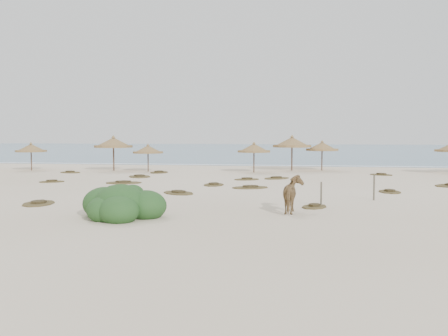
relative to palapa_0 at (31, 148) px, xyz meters
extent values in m
plane|color=beige|center=(19.46, -15.97, -1.96)|extent=(160.00, 160.00, 0.00)
cube|color=#2A5780|center=(19.46, 59.03, -1.95)|extent=(200.00, 100.00, 0.01)
cube|color=white|center=(19.46, 10.03, -1.95)|extent=(70.00, 0.60, 0.01)
cylinder|color=brown|center=(0.00, 0.00, -1.01)|extent=(0.11, 0.11, 1.89)
cylinder|color=olive|center=(0.00, 0.00, -0.23)|extent=(3.04, 3.04, 0.16)
cone|color=olive|center=(0.00, 0.00, 0.06)|extent=(2.93, 2.93, 0.67)
cone|color=olive|center=(0.00, 0.00, 0.47)|extent=(0.32, 0.32, 0.20)
cylinder|color=brown|center=(7.41, 0.75, -0.78)|extent=(0.13, 0.13, 2.35)
cylinder|color=olive|center=(7.41, 0.75, 0.19)|extent=(4.01, 4.01, 0.20)
cone|color=olive|center=(7.41, 0.75, 0.56)|extent=(3.88, 3.88, 0.84)
cone|color=olive|center=(7.41, 0.75, 1.06)|extent=(0.40, 0.40, 0.25)
cylinder|color=brown|center=(10.70, 0.31, -1.05)|extent=(0.10, 0.10, 1.81)
cylinder|color=olive|center=(10.70, 0.31, -0.30)|extent=(2.76, 2.76, 0.16)
cone|color=olive|center=(10.70, 0.31, -0.02)|extent=(2.67, 2.67, 0.65)
cone|color=olive|center=(10.70, 0.31, 0.37)|extent=(0.31, 0.31, 0.19)
cylinder|color=brown|center=(19.82, 0.76, -0.99)|extent=(0.11, 0.11, 1.95)
cylinder|color=olive|center=(19.82, 0.76, -0.18)|extent=(2.83, 2.83, 0.17)
cone|color=olive|center=(19.82, 0.76, 0.13)|extent=(2.74, 2.74, 0.69)
cone|color=olive|center=(19.82, 0.76, 0.54)|extent=(0.33, 0.33, 0.20)
cylinder|color=brown|center=(22.94, 3.33, -0.77)|extent=(0.14, 0.14, 2.38)
cylinder|color=olive|center=(22.94, 3.33, 0.21)|extent=(3.93, 3.93, 0.20)
cone|color=olive|center=(22.94, 3.33, 0.59)|extent=(3.80, 3.80, 0.85)
cone|color=olive|center=(22.94, 3.33, 1.10)|extent=(0.41, 0.41, 0.25)
cylinder|color=brown|center=(25.58, 3.91, -0.95)|extent=(0.12, 0.12, 2.02)
cylinder|color=olive|center=(25.58, 3.91, -0.11)|extent=(2.91, 2.91, 0.17)
cone|color=olive|center=(25.58, 3.91, 0.20)|extent=(2.82, 2.82, 0.72)
cone|color=olive|center=(25.58, 3.91, 0.64)|extent=(0.35, 0.35, 0.21)
imported|color=olive|center=(23.53, -20.34, -1.18)|extent=(0.87, 1.85, 1.55)
cylinder|color=brown|center=(24.73, -18.27, -1.40)|extent=(0.09, 0.09, 1.11)
cylinder|color=brown|center=(27.38, -15.79, -1.33)|extent=(0.11, 0.11, 1.26)
ellipsoid|color=#2C5122|center=(16.90, -22.71, -1.40)|extent=(2.05, 2.05, 1.53)
ellipsoid|color=#2C5122|center=(17.82, -22.40, -1.50)|extent=(1.64, 1.64, 1.23)
ellipsoid|color=#2C5122|center=(16.08, -22.30, -1.45)|extent=(1.74, 1.74, 1.30)
ellipsoid|color=#2C5122|center=(17.10, -23.43, -1.55)|extent=(1.53, 1.53, 1.15)
ellipsoid|color=#2C5122|center=(16.49, -23.22, -1.57)|extent=(1.43, 1.43, 1.07)
ellipsoid|color=#2C5122|center=(17.51, -21.79, -1.60)|extent=(1.23, 1.23, 0.92)
ellipsoid|color=#2C5122|center=(17.21, -22.20, -1.04)|extent=(0.92, 0.92, 0.69)
ellipsoid|color=#2C5122|center=(16.59, -22.61, -0.99)|extent=(0.82, 0.82, 0.61)
camera|label=1|loc=(23.89, -41.09, 1.35)|focal=40.00mm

